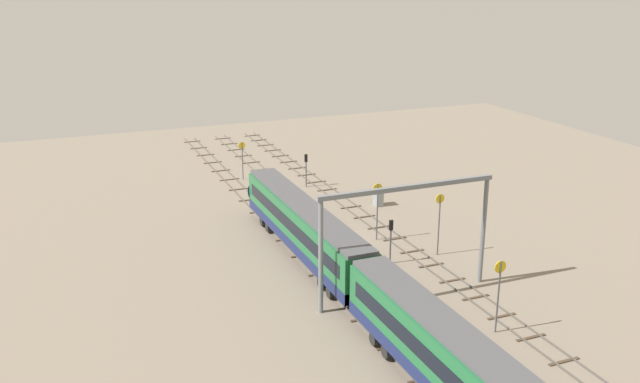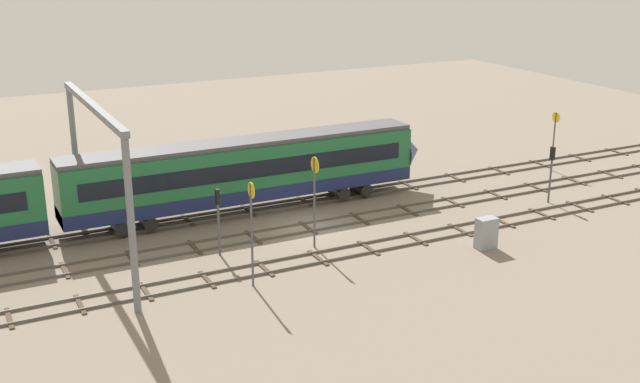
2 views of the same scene
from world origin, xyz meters
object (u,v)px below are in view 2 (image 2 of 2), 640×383
at_px(signal_light_trackside_approach, 552,166).
at_px(relay_cabinet, 486,233).
at_px(overhead_gantry, 96,150).
at_px(speed_sign_distant_end, 554,133).
at_px(train, 60,199).
at_px(speed_sign_near_foreground, 252,222).
at_px(speed_sign_mid_trackside, 315,189).
at_px(signal_light_trackside_departure, 218,212).

height_order(signal_light_trackside_approach, relay_cabinet, signal_light_trackside_approach).
bearing_deg(overhead_gantry, relay_cabinet, -21.51).
height_order(speed_sign_distant_end, relay_cabinet, speed_sign_distant_end).
height_order(overhead_gantry, relay_cabinet, overhead_gantry).
xyz_separation_m(train, relay_cabinet, (21.98, -12.46, -1.72)).
distance_m(overhead_gantry, signal_light_trackside_approach, 30.13).
distance_m(speed_sign_near_foreground, speed_sign_mid_trackside, 6.32).
bearing_deg(speed_sign_distant_end, speed_sign_mid_trackside, -165.58).
distance_m(speed_sign_distant_end, relay_cabinet, 18.64).
relative_size(train, speed_sign_near_foreground, 8.83).
relative_size(speed_sign_mid_trackside, signal_light_trackside_departure, 1.39).
xyz_separation_m(speed_sign_distant_end, relay_cabinet, (-15.02, -10.84, -2.05)).
bearing_deg(speed_sign_distant_end, speed_sign_near_foreground, -161.87).
distance_m(speed_sign_near_foreground, relay_cabinet, 14.56).
xyz_separation_m(train, overhead_gantry, (1.53, -4.40, 3.89)).
distance_m(train, relay_cabinet, 25.33).
xyz_separation_m(train, speed_sign_mid_trackside, (13.04, -7.79, 0.97)).
bearing_deg(signal_light_trackside_approach, signal_light_trackside_departure, 176.89).
distance_m(train, signal_light_trackside_departure, 9.94).
height_order(speed_sign_mid_trackside, speed_sign_distant_end, speed_sign_mid_trackside).
bearing_deg(signal_light_trackside_approach, speed_sign_mid_trackside, -179.57).
bearing_deg(relay_cabinet, overhead_gantry, 158.49).
distance_m(speed_sign_near_foreground, speed_sign_distant_end, 30.82).
height_order(overhead_gantry, signal_light_trackside_approach, overhead_gantry).
bearing_deg(signal_light_trackside_departure, signal_light_trackside_approach, -3.11).
bearing_deg(speed_sign_near_foreground, signal_light_trackside_departure, 91.09).
height_order(train, relay_cabinet, train).
distance_m(signal_light_trackside_departure, relay_cabinet, 15.69).
height_order(speed_sign_distant_end, signal_light_trackside_approach, speed_sign_distant_end).
xyz_separation_m(speed_sign_near_foreground, signal_light_trackside_departure, (-0.09, 4.84, -0.96)).
distance_m(speed_sign_mid_trackside, signal_light_trackside_departure, 5.68).
distance_m(train, overhead_gantry, 6.07).
bearing_deg(relay_cabinet, speed_sign_near_foreground, 174.99).
height_order(overhead_gantry, speed_sign_mid_trackside, overhead_gantry).
relative_size(train, relay_cabinet, 26.85).
relative_size(speed_sign_mid_trackside, relay_cabinet, 2.96).
bearing_deg(speed_sign_near_foreground, train, 124.54).
distance_m(overhead_gantry, speed_sign_distant_end, 35.76).
bearing_deg(relay_cabinet, speed_sign_mid_trackside, 152.41).
relative_size(speed_sign_near_foreground, signal_light_trackside_approach, 1.44).
height_order(signal_light_trackside_departure, relay_cabinet, signal_light_trackside_departure).
distance_m(overhead_gantry, signal_light_trackside_departure, 7.50).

